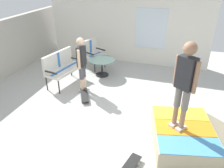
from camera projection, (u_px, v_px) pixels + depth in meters
The scene contains 9 objects.
ground_plane at pixel (107, 118), 5.50m from camera, with size 12.00×12.00×0.10m, color #B2B2AD.
house_facade at pixel (127, 26), 8.18m from camera, with size 0.23×6.00×2.76m.
skate_ramp at pixel (184, 136), 4.54m from camera, with size 1.86×2.03×0.42m.
patio_bench at pixel (61, 65), 6.81m from camera, with size 1.33×0.78×1.02m.
patio_chair_near_house at pixel (93, 51), 7.96m from camera, with size 0.78×0.74×1.02m.
patio_table at pixel (102, 64), 7.43m from camera, with size 0.90×0.90×0.57m.
person_watching at pixel (82, 61), 6.23m from camera, with size 0.48×0.26×1.61m.
person_skater at pixel (185, 81), 3.98m from camera, with size 0.36×0.41×1.76m.
skateboard_by_bench at pixel (84, 95), 6.26m from camera, with size 0.80×0.55×0.10m.
Camera 1 is at (-4.23, -1.47, 3.26)m, focal length 35.62 mm.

